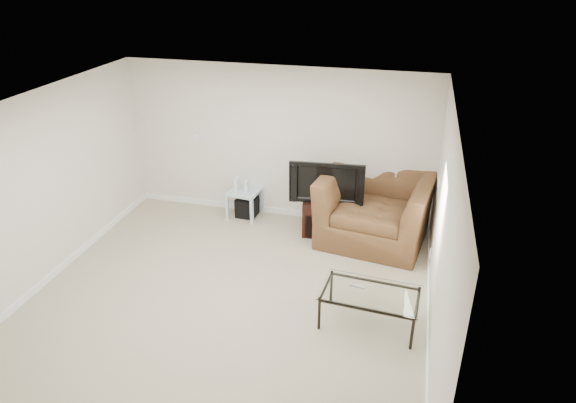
% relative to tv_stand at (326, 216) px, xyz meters
% --- Properties ---
extents(floor, '(5.00, 5.00, 0.00)m').
position_rel_tv_stand_xyz_m(floor, '(-0.90, -2.05, -0.29)').
color(floor, tan).
rests_on(floor, ground).
extents(ceiling, '(5.00, 5.00, 0.00)m').
position_rel_tv_stand_xyz_m(ceiling, '(-0.90, -2.05, 2.21)').
color(ceiling, white).
rests_on(ceiling, ground).
extents(wall_back, '(5.00, 0.02, 2.50)m').
position_rel_tv_stand_xyz_m(wall_back, '(-0.90, 0.45, 0.96)').
color(wall_back, silver).
rests_on(wall_back, ground).
extents(wall_left, '(0.02, 5.00, 2.50)m').
position_rel_tv_stand_xyz_m(wall_left, '(-3.40, -2.05, 0.96)').
color(wall_left, silver).
rests_on(wall_left, ground).
extents(wall_right, '(0.02, 5.00, 2.50)m').
position_rel_tv_stand_xyz_m(wall_right, '(1.60, -2.05, 0.96)').
color(wall_right, silver).
rests_on(wall_right, ground).
extents(plate_back, '(0.12, 0.02, 0.12)m').
position_rel_tv_stand_xyz_m(plate_back, '(-2.30, 0.44, 0.96)').
color(plate_back, white).
rests_on(plate_back, wall_back).
extents(plate_right_switch, '(0.02, 0.09, 0.13)m').
position_rel_tv_stand_xyz_m(plate_right_switch, '(1.59, -0.45, 0.96)').
color(plate_right_switch, white).
rests_on(plate_right_switch, wall_right).
extents(plate_right_outlet, '(0.02, 0.08, 0.12)m').
position_rel_tv_stand_xyz_m(plate_right_outlet, '(1.59, -0.75, 0.01)').
color(plate_right_outlet, white).
rests_on(plate_right_outlet, wall_right).
extents(tv_stand, '(0.75, 0.56, 0.59)m').
position_rel_tv_stand_xyz_m(tv_stand, '(0.00, 0.00, 0.00)').
color(tv_stand, black).
rests_on(tv_stand, floor).
extents(dvd_player, '(0.45, 0.34, 0.06)m').
position_rel_tv_stand_xyz_m(dvd_player, '(0.00, -0.04, 0.20)').
color(dvd_player, black).
rests_on(dvd_player, tv_stand).
extents(television, '(1.06, 0.30, 0.65)m').
position_rel_tv_stand_xyz_m(television, '(0.00, -0.03, 0.62)').
color(television, black).
rests_on(television, tv_stand).
extents(side_table, '(0.53, 0.53, 0.47)m').
position_rel_tv_stand_xyz_m(side_table, '(-1.42, 0.23, -0.06)').
color(side_table, silver).
rests_on(side_table, floor).
extents(subwoofer, '(0.34, 0.34, 0.32)m').
position_rel_tv_stand_xyz_m(subwoofer, '(-1.39, 0.25, -0.13)').
color(subwoofer, black).
rests_on(subwoofer, floor).
extents(game_console, '(0.05, 0.16, 0.22)m').
position_rel_tv_stand_xyz_m(game_console, '(-1.54, 0.22, 0.28)').
color(game_console, white).
rests_on(game_console, side_table).
extents(game_case, '(0.06, 0.14, 0.19)m').
position_rel_tv_stand_xyz_m(game_case, '(-1.36, 0.21, 0.27)').
color(game_case, silver).
rests_on(game_case, side_table).
extents(recliner, '(1.75, 1.27, 1.41)m').
position_rel_tv_stand_xyz_m(recliner, '(0.75, 0.00, 0.41)').
color(recliner, '#4B2D1D').
rests_on(recliner, floor).
extents(coffee_table, '(1.20, 0.74, 0.45)m').
position_rel_tv_stand_xyz_m(coffee_table, '(0.90, -2.06, -0.07)').
color(coffee_table, black).
rests_on(coffee_table, floor).
extents(remote, '(0.19, 0.08, 0.02)m').
position_rel_tv_stand_xyz_m(remote, '(0.73, -1.99, 0.17)').
color(remote, '#B2B2B7').
rests_on(remote, coffee_table).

